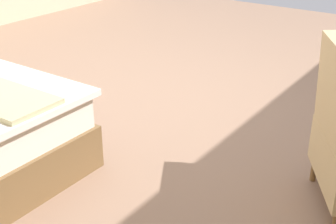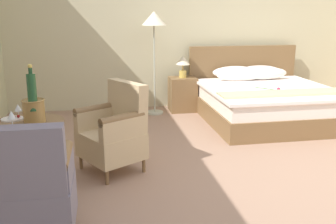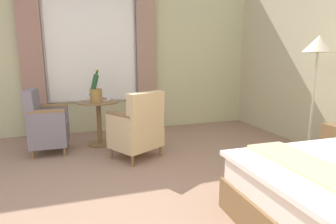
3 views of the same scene
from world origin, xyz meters
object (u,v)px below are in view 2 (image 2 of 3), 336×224
at_px(wine_glass_near_edge, 12,116).
at_px(armchair_by_window, 115,131).
at_px(champagne_bucket, 33,106).
at_px(side_table_round, 29,150).
at_px(bed, 264,100).
at_px(wine_glass_near_bucket, 18,109).
at_px(armchair_facing_bed, 31,190).
at_px(snack_plate, 13,119).
at_px(bedside_lamp, 183,63).
at_px(floor_lamp_brass, 154,27).
at_px(nightstand, 183,94).

height_order(wine_glass_near_edge, armchair_by_window, armchair_by_window).
bearing_deg(wine_glass_near_edge, champagne_bucket, 37.88).
bearing_deg(side_table_round, bed, 33.00).
height_order(bed, side_table_round, bed).
xyz_separation_m(wine_glass_near_bucket, armchair_by_window, (0.85, 0.33, -0.36)).
relative_size(wine_glass_near_edge, armchair_facing_bed, 0.16).
relative_size(snack_plate, armchair_facing_bed, 0.20).
bearing_deg(bed, bedside_lamp, 147.76).
bearing_deg(champagne_bucket, snack_plate, 146.87).
height_order(floor_lamp_brass, champagne_bucket, floor_lamp_brass).
relative_size(side_table_round, armchair_by_window, 0.76).
bearing_deg(wine_glass_near_edge, side_table_round, 62.02).
distance_m(bedside_lamp, wine_glass_near_bucket, 3.32).
relative_size(wine_glass_near_bucket, armchair_by_window, 0.14).
relative_size(bedside_lamp, armchair_facing_bed, 0.39).
bearing_deg(bedside_lamp, bed, -32.24).
height_order(bedside_lamp, wine_glass_near_edge, bedside_lamp).
bearing_deg(side_table_round, wine_glass_near_bucket, 121.47).
bearing_deg(bed, armchair_facing_bed, -137.14).
xyz_separation_m(floor_lamp_brass, armchair_facing_bed, (-1.37, -3.40, -0.99)).
bearing_deg(wine_glass_near_edge, snack_plate, 102.00).
xyz_separation_m(nightstand, armchair_by_window, (-1.22, -2.27, 0.14)).
relative_size(side_table_round, wine_glass_near_edge, 4.82).
height_order(nightstand, armchair_by_window, armchair_by_window).
xyz_separation_m(bed, armchair_by_window, (-2.35, -1.55, 0.11)).
bearing_deg(armchair_by_window, bed, 33.43).
height_order(nightstand, side_table_round, side_table_round).
relative_size(champagne_bucket, wine_glass_near_edge, 3.47).
height_order(armchair_by_window, armchair_facing_bed, armchair_facing_bed).
relative_size(floor_lamp_brass, champagne_bucket, 3.25).
distance_m(floor_lamp_brass, wine_glass_near_edge, 3.28).
height_order(nightstand, wine_glass_near_edge, wine_glass_near_edge).
bearing_deg(nightstand, bedside_lamp, -180.00).
distance_m(floor_lamp_brass, snack_plate, 3.11).
relative_size(bedside_lamp, wine_glass_near_bucket, 2.80).
relative_size(floor_lamp_brass, wine_glass_near_edge, 11.25).
bearing_deg(wine_glass_near_bucket, champagne_bucket, -46.95).
distance_m(nightstand, wine_glass_near_edge, 3.59).
bearing_deg(armchair_facing_bed, wine_glass_near_bucket, 103.84).
distance_m(bed, nightstand, 1.34).
bearing_deg(bed, snack_plate, -149.49).
bearing_deg(bedside_lamp, snack_plate, -128.92).
relative_size(bed, wine_glass_near_bucket, 16.01).
height_order(floor_lamp_brass, side_table_round, floor_lamp_brass).
relative_size(armchair_by_window, armchair_facing_bed, 0.99).
distance_m(wine_glass_near_bucket, armchair_by_window, 0.98).
bearing_deg(nightstand, champagne_bucket, -124.64).
height_order(bedside_lamp, wine_glass_near_bucket, bedside_lamp).
height_order(bed, snack_plate, bed).
distance_m(wine_glass_near_edge, armchair_by_window, 1.12).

